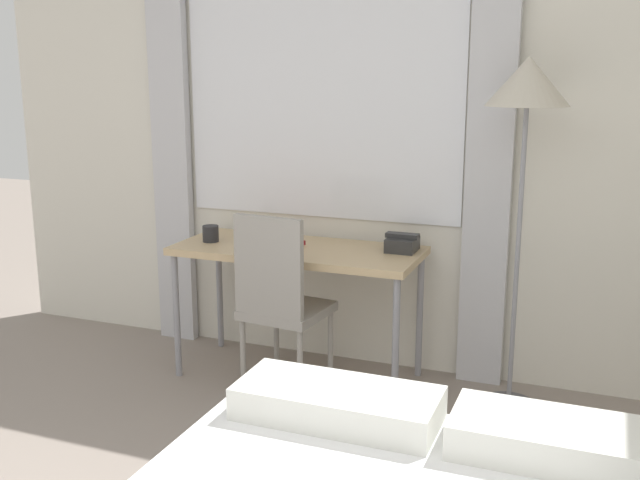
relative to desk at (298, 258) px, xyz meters
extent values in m
cube|color=silver|center=(0.44, 0.37, 0.67)|extent=(5.12, 0.05, 2.70)
cube|color=white|center=(0.00, 0.34, 0.92)|extent=(1.63, 0.01, 1.50)
cube|color=silver|center=(-0.96, 0.30, 0.62)|extent=(0.24, 0.06, 2.60)
cube|color=silver|center=(0.96, 0.30, 0.62)|extent=(0.24, 0.06, 2.60)
cube|color=tan|center=(0.00, 0.00, 0.04)|extent=(1.33, 0.57, 0.04)
cylinder|color=gray|center=(-0.63, -0.25, -0.33)|extent=(0.04, 0.04, 0.70)
cylinder|color=gray|center=(0.63, -0.25, -0.33)|extent=(0.04, 0.04, 0.70)
cylinder|color=gray|center=(-0.63, 0.25, -0.33)|extent=(0.04, 0.04, 0.70)
cylinder|color=gray|center=(0.63, 0.25, -0.33)|extent=(0.04, 0.04, 0.70)
cube|color=gray|center=(0.02, -0.20, -0.23)|extent=(0.44, 0.44, 0.05)
cube|color=gray|center=(0.01, -0.38, 0.05)|extent=(0.38, 0.08, 0.51)
cylinder|color=gray|center=(-0.16, -0.36, -0.47)|extent=(0.03, 0.03, 0.42)
cylinder|color=gray|center=(0.18, -0.39, -0.47)|extent=(0.03, 0.03, 0.42)
cylinder|color=gray|center=(-0.13, -0.02, -0.47)|extent=(0.03, 0.03, 0.42)
cylinder|color=gray|center=(0.21, -0.05, -0.47)|extent=(0.03, 0.03, 0.42)
cube|color=silver|center=(0.70, -1.28, -0.17)|extent=(0.73, 0.32, 0.12)
cube|color=silver|center=(1.48, -1.28, -0.17)|extent=(0.73, 0.32, 0.12)
cylinder|color=#4C4C51|center=(1.16, 0.01, -0.67)|extent=(0.27, 0.27, 0.03)
cylinder|color=gray|center=(1.16, 0.01, 0.09)|extent=(0.02, 0.02, 1.49)
cone|color=beige|center=(1.16, 0.01, 0.95)|extent=(0.39, 0.39, 0.23)
cube|color=#2D2D2D|center=(0.55, 0.12, 0.10)|extent=(0.15, 0.18, 0.07)
cube|color=#2D2D2D|center=(0.55, 0.12, 0.14)|extent=(0.17, 0.06, 0.02)
cube|color=maroon|center=(-0.14, 0.03, 0.07)|extent=(0.31, 0.23, 0.02)
cube|color=white|center=(-0.14, 0.03, 0.08)|extent=(0.29, 0.22, 0.01)
cylinder|color=#262628|center=(-0.51, -0.05, 0.10)|extent=(0.09, 0.09, 0.09)
camera|label=1|loc=(1.54, -3.62, 1.01)|focal=42.00mm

